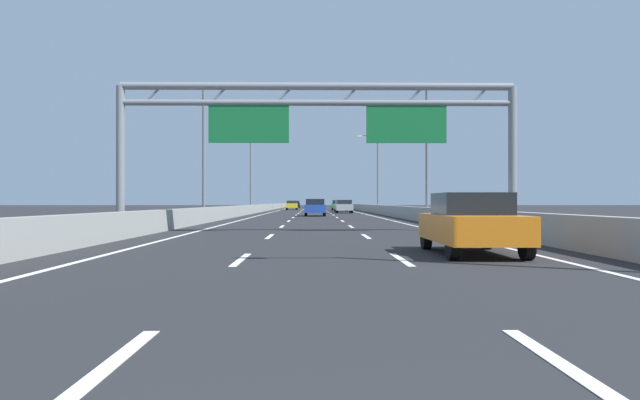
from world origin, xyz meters
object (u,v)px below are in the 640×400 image
object	(u,v)px
blue_car	(315,207)
yellow_car	(292,205)
orange_car	(471,223)
streetlamp_right_mid	(424,143)
black_car	(296,204)
streetlamp_left_mid	(207,142)
white_car	(341,206)
silver_car	(344,206)
green_car	(337,205)
sign_gantry	(320,118)
streetlamp_right_far	(376,168)
streetlamp_left_far	(253,168)

from	to	relation	value
blue_car	yellow_car	size ratio (longest dim) A/B	1.07
orange_car	streetlamp_right_mid	bearing A→B (deg)	82.08
black_car	orange_car	distance (m)	112.83
streetlamp_left_mid	white_car	xyz separation A→B (m)	(11.08, 39.35, -4.65)
streetlamp_right_mid	black_car	world-z (taller)	streetlamp_right_mid
streetlamp_right_mid	yellow_car	distance (m)	57.11
streetlamp_left_mid	white_car	size ratio (longest dim) A/B	2.15
black_car	white_car	world-z (taller)	black_car
silver_car	white_car	bearing A→B (deg)	88.94
streetlamp_right_mid	blue_car	size ratio (longest dim) A/B	2.13
black_car	blue_car	size ratio (longest dim) A/B	0.96
yellow_car	orange_car	distance (m)	82.84
streetlamp_left_mid	silver_car	world-z (taller)	streetlamp_left_mid
streetlamp_left_mid	yellow_car	world-z (taller)	streetlamp_left_mid
streetlamp_left_mid	yellow_car	size ratio (longest dim) A/B	2.27
yellow_car	silver_car	xyz separation A→B (m)	(6.98, -28.06, -0.00)
green_car	silver_car	distance (m)	23.07
streetlamp_right_mid	black_car	bearing A→B (deg)	97.49
streetlamp_right_mid	silver_car	bearing A→B (deg)	98.34
black_car	streetlamp_left_mid	bearing A→B (deg)	-92.42
green_car	sign_gantry	bearing A→B (deg)	-92.98
streetlamp_right_far	white_car	xyz separation A→B (m)	(-3.85, 7.80, -4.65)
streetlamp_left_far	streetlamp_right_mid	bearing A→B (deg)	-64.68
streetlamp_left_far	silver_car	bearing A→B (deg)	-19.18
streetlamp_right_mid	streetlamp_right_far	world-z (taller)	same
silver_car	streetlamp_left_far	bearing A→B (deg)	160.82
streetlamp_right_mid	black_car	distance (m)	86.76
white_car	orange_car	size ratio (longest dim) A/B	1.04
black_car	white_car	bearing A→B (deg)	-80.91
white_car	silver_car	size ratio (longest dim) A/B	1.02
orange_car	silver_car	bearing A→B (deg)	90.38
blue_car	streetlamp_left_mid	bearing A→B (deg)	-119.29
streetlamp_left_far	orange_car	xyz separation A→B (m)	(11.22, -58.23, -4.62)
streetlamp_right_mid	black_car	size ratio (longest dim) A/B	2.21
black_car	blue_car	xyz separation A→B (m)	(3.85, -72.56, 0.01)
streetlamp_left_mid	blue_car	size ratio (longest dim) A/B	2.13
streetlamp_right_mid	streetlamp_left_far	world-z (taller)	same
streetlamp_left_far	black_car	bearing A→B (deg)	86.18
green_car	orange_car	distance (m)	77.52
streetlamp_left_mid	orange_car	distance (m)	29.31
streetlamp_left_mid	white_car	bearing A→B (deg)	74.28
black_car	yellow_car	size ratio (longest dim) A/B	1.03
streetlamp_left_far	streetlamp_left_mid	bearing A→B (deg)	-90.00
green_car	orange_car	size ratio (longest dim) A/B	0.97
sign_gantry	blue_car	xyz separation A→B (m)	(-0.09, 29.38, -4.05)
streetlamp_right_mid	silver_car	size ratio (longest dim) A/B	2.18
streetlamp_left_mid	streetlamp_right_mid	bearing A→B (deg)	0.00
green_car	silver_car	world-z (taller)	green_car
orange_car	streetlamp_left_far	bearing A→B (deg)	100.91
yellow_car	blue_car	bearing A→B (deg)	-85.17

